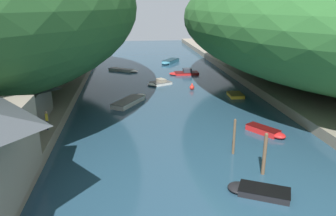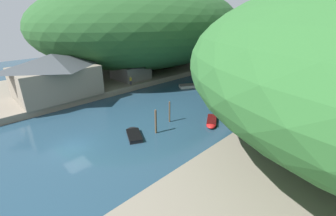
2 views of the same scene
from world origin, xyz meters
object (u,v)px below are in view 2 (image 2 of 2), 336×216
(boathouse_shed, at_px, (130,68))
(boat_navy_launch, at_px, (236,82))
(boat_red_skiff, at_px, (271,80))
(boat_yellow_tender, at_px, (195,86))
(waterfront_building, at_px, (55,75))
(boat_near_quay, at_px, (134,134))
(boat_cabin_cruiser, at_px, (263,101))
(boat_far_right_bank, at_px, (239,70))
(boat_white_cruiser, at_px, (285,71))
(channel_buoy_near, at_px, (246,89))
(person_on_quay, at_px, (131,80))
(boat_moored_right, at_px, (211,122))

(boathouse_shed, height_order, boat_navy_launch, boathouse_shed)
(boat_navy_launch, bearing_deg, boat_red_skiff, -64.53)
(boat_yellow_tender, height_order, boat_red_skiff, boat_red_skiff)
(waterfront_building, relative_size, boat_near_quay, 3.14)
(waterfront_building, bearing_deg, boat_navy_launch, 64.23)
(boat_cabin_cruiser, xyz_separation_m, boat_far_right_bank, (-14.36, 17.98, -0.02))
(boat_yellow_tender, bearing_deg, boathouse_shed, -115.08)
(boathouse_shed, relative_size, boat_white_cruiser, 1.27)
(channel_buoy_near, bearing_deg, boat_red_skiff, 86.49)
(waterfront_building, relative_size, boat_yellow_tender, 2.07)
(boat_red_skiff, relative_size, channel_buoy_near, 5.00)
(boat_white_cruiser, bearing_deg, boat_cabin_cruiser, 134.74)
(boat_white_cruiser, height_order, person_on_quay, person_on_quay)
(boathouse_shed, distance_m, boat_white_cruiser, 39.34)
(boat_near_quay, bearing_deg, boat_cabin_cruiser, 12.22)
(boat_near_quay, xyz_separation_m, boat_white_cruiser, (0.47, 47.41, 0.11))
(boathouse_shed, bearing_deg, boat_moored_right, -9.60)
(boat_moored_right, relative_size, person_on_quay, 2.33)
(boat_yellow_tender, xyz_separation_m, boat_white_cruiser, (8.03, 26.29, 0.05))
(boat_near_quay, bearing_deg, boat_navy_launch, 33.33)
(waterfront_building, height_order, boat_red_skiff, waterfront_building)
(waterfront_building, xyz_separation_m, boat_navy_launch, (15.31, 31.71, -4.35))
(boat_far_right_bank, bearing_deg, boathouse_shed, 12.24)
(boat_yellow_tender, bearing_deg, person_on_quay, -93.71)
(boat_white_cruiser, xyz_separation_m, boat_red_skiff, (1.11, -10.87, -0.03))
(boat_cabin_cruiser, relative_size, boat_near_quay, 0.78)
(boathouse_shed, height_order, boat_far_right_bank, boathouse_shed)
(boat_red_skiff, xyz_separation_m, channel_buoy_near, (-0.63, -10.25, 0.09))
(boat_far_right_bank, bearing_deg, boat_yellow_tender, 36.51)
(boat_moored_right, distance_m, boat_red_skiff, 27.32)
(waterfront_building, bearing_deg, boathouse_shed, 91.90)
(boat_cabin_cruiser, relative_size, channel_buoy_near, 3.28)
(boathouse_shed, height_order, boat_cabin_cruiser, boathouse_shed)
(boat_navy_launch, relative_size, person_on_quay, 2.39)
(channel_buoy_near, bearing_deg, boat_yellow_tender, -148.72)
(boat_yellow_tender, bearing_deg, boat_moored_right, -12.11)
(boathouse_shed, relative_size, boat_cabin_cruiser, 2.23)
(boat_near_quay, bearing_deg, channel_buoy_near, 24.86)
(boat_far_right_bank, xyz_separation_m, person_on_quay, (-6.60, -29.99, 1.81))
(waterfront_building, xyz_separation_m, boat_cabin_cruiser, (24.57, 24.33, -4.39))
(channel_buoy_near, bearing_deg, boat_white_cruiser, 91.32)
(boat_near_quay, bearing_deg, boat_yellow_tender, 46.63)
(boat_cabin_cruiser, bearing_deg, boat_far_right_bank, 131.35)
(channel_buoy_near, bearing_deg, boat_navy_launch, 140.21)
(boat_red_skiff, bearing_deg, boat_navy_launch, 144.09)
(boat_cabin_cruiser, distance_m, boat_red_skiff, 14.69)
(boathouse_shed, bearing_deg, boat_far_right_bank, 68.37)
(boat_cabin_cruiser, height_order, channel_buoy_near, channel_buoy_near)
(boat_moored_right, bearing_deg, boat_yellow_tender, -76.15)
(boat_far_right_bank, distance_m, boat_red_skiff, 10.78)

